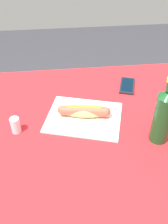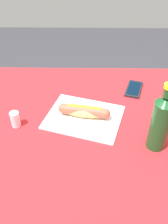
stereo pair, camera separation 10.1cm
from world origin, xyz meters
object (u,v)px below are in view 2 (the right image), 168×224
(soda_bottle, at_px, (161,122))
(cell_phone, at_px, (134,89))
(hot_dog, at_px, (84,111))
(salt_shaker, at_px, (15,119))

(soda_bottle, bearing_deg, cell_phone, 94.26)
(hot_dog, xyz_separation_m, cell_phone, (0.23, 0.20, -0.03))
(cell_phone, xyz_separation_m, soda_bottle, (0.03, -0.36, 0.11))
(hot_dog, xyz_separation_m, soda_bottle, (0.26, -0.15, 0.08))
(cell_phone, relative_size, soda_bottle, 0.58)
(hot_dog, bearing_deg, cell_phone, 41.32)
(hot_dog, relative_size, salt_shaker, 3.33)
(cell_phone, height_order, salt_shaker, salt_shaker)
(cell_phone, height_order, soda_bottle, soda_bottle)
(soda_bottle, xyz_separation_m, salt_shaker, (-0.53, 0.10, -0.08))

